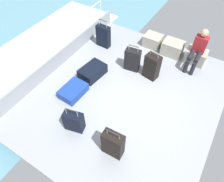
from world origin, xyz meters
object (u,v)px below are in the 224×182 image
cargo_crate_2 (196,56)px  cargo_crate_1 (173,48)px  suitcase_6 (103,36)px  suitcase_5 (73,91)px  suitcase_1 (152,67)px  cargo_crate_0 (153,40)px  suitcase_4 (93,71)px  suitcase_2 (132,60)px  suitcase_3 (74,121)px  passenger_seated (198,49)px  suitcase_0 (113,144)px

cargo_crate_2 → cargo_crate_1: bearing=179.2°
cargo_crate_1 → suitcase_6: (-1.97, -0.76, 0.14)m
suitcase_5 → suitcase_1: bearing=49.0°
cargo_crate_0 → cargo_crate_1: (0.67, -0.06, 0.02)m
cargo_crate_2 → suitcase_4: 2.98m
cargo_crate_2 → suitcase_5: 3.59m
suitcase_2 → suitcase_3: bearing=-93.8°
passenger_seated → suitcase_0: size_ratio=1.42×
passenger_seated → suitcase_1: size_ratio=1.38×
cargo_crate_0 → cargo_crate_2: size_ratio=0.93×
cargo_crate_1 → suitcase_4: cargo_crate_1 is taller
cargo_crate_1 → suitcase_3: suitcase_3 is taller
suitcase_3 → suitcase_1: bearing=72.7°
suitcase_4 → suitcase_1: bearing=30.3°
suitcase_2 → suitcase_3: suitcase_2 is taller
suitcase_2 → suitcase_0: bearing=-70.4°
cargo_crate_1 → suitcase_2: (-0.71, -1.23, 0.12)m
cargo_crate_2 → suitcase_4: bearing=-137.4°
cargo_crate_1 → suitcase_0: size_ratio=0.79×
suitcase_3 → passenger_seated: bearing=65.2°
passenger_seated → suitcase_0: 3.48m
cargo_crate_2 → passenger_seated: size_ratio=0.54×
cargo_crate_1 → suitcase_1: size_ratio=0.77×
suitcase_5 → suitcase_0: bearing=-25.5°
cargo_crate_0 → suitcase_6: (-1.30, -0.82, 0.16)m
cargo_crate_0 → suitcase_1: bearing=-67.5°
passenger_seated → suitcase_0: (-0.56, -3.42, -0.26)m
passenger_seated → suitcase_5: (-2.22, -2.63, -0.48)m
suitcase_2 → suitcase_3: 2.36m
cargo_crate_0 → passenger_seated: (1.37, -0.26, 0.41)m
suitcase_0 → suitcase_6: (-2.11, 2.86, 0.02)m
cargo_crate_1 → passenger_seated: 0.82m
cargo_crate_1 → passenger_seated: bearing=-15.7°
cargo_crate_1 → suitcase_1: bearing=-96.2°
cargo_crate_0 → cargo_crate_1: cargo_crate_1 is taller
suitcase_0 → suitcase_1: suitcase_1 is taller
suitcase_6 → suitcase_5: bearing=-77.9°
cargo_crate_0 → suitcase_0: suitcase_0 is taller
suitcase_1 → suitcase_6: size_ratio=0.90×
suitcase_4 → suitcase_5: bearing=-92.1°
suitcase_3 → suitcase_6: suitcase_6 is taller
cargo_crate_0 → suitcase_1: 1.41m
suitcase_0 → suitcase_1: (-0.28, 2.39, 0.02)m
passenger_seated → suitcase_3: 3.75m
cargo_crate_2 → suitcase_6: size_ratio=0.67×
suitcase_1 → cargo_crate_0: bearing=112.5°
passenger_seated → suitcase_3: bearing=-114.8°
cargo_crate_1 → passenger_seated: size_ratio=0.56×
suitcase_6 → suitcase_0: bearing=-53.6°
passenger_seated → suitcase_1: 1.35m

